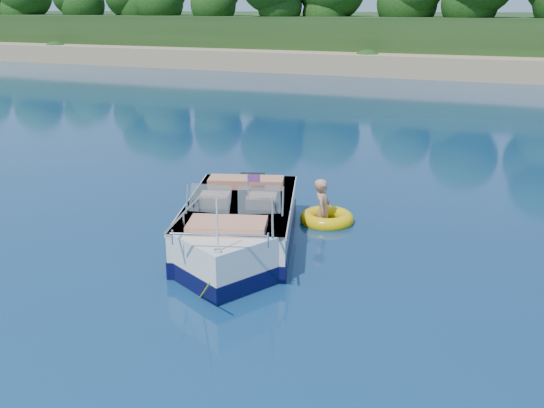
# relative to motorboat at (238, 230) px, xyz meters

# --- Properties ---
(ground) EXTENTS (160.00, 160.00, 0.00)m
(ground) POSITION_rel_motorboat_xyz_m (0.30, -1.61, -0.40)
(ground) COLOR #091A3F
(ground) RESTS_ON ground
(shoreline) EXTENTS (170.00, 59.00, 6.00)m
(shoreline) POSITION_rel_motorboat_xyz_m (0.30, 62.17, 0.58)
(shoreline) COLOR tan
(shoreline) RESTS_ON ground
(motorboat) EXTENTS (3.38, 5.93, 2.05)m
(motorboat) POSITION_rel_motorboat_xyz_m (0.00, 0.00, 0.00)
(motorboat) COLOR white
(motorboat) RESTS_ON ground
(tow_tube) EXTENTS (1.58, 1.58, 0.33)m
(tow_tube) POSITION_rel_motorboat_xyz_m (1.20, 2.25, -0.31)
(tow_tube) COLOR yellow
(tow_tube) RESTS_ON ground
(boy) EXTENTS (0.52, 0.90, 1.68)m
(boy) POSITION_rel_motorboat_xyz_m (1.10, 2.26, -0.40)
(boy) COLOR tan
(boy) RESTS_ON ground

